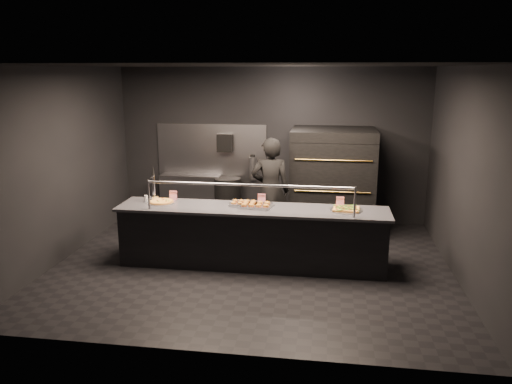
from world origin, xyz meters
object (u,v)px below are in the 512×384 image
pizza_oven (332,180)px  square_pizza (346,209)px  fire_extinguisher (253,168)px  trash_bin (228,200)px  service_counter (252,236)px  worker (270,190)px  prep_shelf (191,197)px  towel_dispenser (225,143)px  slider_tray_b (256,205)px  slider_tray_a (244,203)px  beer_tap (154,191)px  round_pizza (161,202)px

pizza_oven → square_pizza: 1.85m
fire_extinguisher → trash_bin: bearing=-159.4°
service_counter → worker: size_ratio=2.24×
prep_shelf → service_counter: bearing=-55.4°
square_pizza → fire_extinguisher: bearing=126.8°
square_pizza → towel_dispenser: bearing=134.6°
slider_tray_b → square_pizza: size_ratio=1.17×
worker → towel_dispenser: bearing=-55.5°
square_pizza → pizza_oven: bearing=96.2°
towel_dispenser → worker: size_ratio=0.19×
slider_tray_a → prep_shelf: bearing=123.7°
beer_tap → slider_tray_a: bearing=-1.9°
pizza_oven → towel_dispenser: pizza_oven is taller
prep_shelf → worker: worker is taller
service_counter → slider_tray_b: 0.49m
service_counter → slider_tray_b: bearing=46.3°
service_counter → fire_extinguisher: 2.50m
fire_extinguisher → square_pizza: size_ratio=1.06×
prep_shelf → square_pizza: (3.00, -2.26, 0.49)m
fire_extinguisher → round_pizza: bearing=-115.4°
worker → slider_tray_a: bearing=67.8°
round_pizza → worker: bearing=34.2°
beer_tap → slider_tray_b: bearing=-5.1°
pizza_oven → trash_bin: 2.12m
pizza_oven → fire_extinguisher: size_ratio=3.78×
square_pizza → trash_bin: (-2.23, 2.16, -0.50)m
service_counter → round_pizza: size_ratio=9.28×
fire_extinguisher → prep_shelf: bearing=-176.3°
prep_shelf → worker: 2.14m
prep_shelf → worker: bearing=-33.5°
service_counter → beer_tap: size_ratio=7.34×
round_pizza → trash_bin: bearing=73.8°
towel_dispenser → fire_extinguisher: towel_dispenser is taller
slider_tray_a → square_pizza: slider_tray_a is taller
beer_tap → slider_tray_a: size_ratio=1.17×
fire_extinguisher → square_pizza: (1.75, -2.34, -0.12)m
fire_extinguisher → round_pizza: size_ratio=1.14×
service_counter → prep_shelf: 2.82m
towel_dispenser → round_pizza: towel_dispenser is taller
prep_shelf → towel_dispenser: (0.70, 0.07, 1.10)m
service_counter → pizza_oven: bearing=57.7°
towel_dispenser → trash_bin: bearing=-67.2°
service_counter → trash_bin: bearing=110.5°
slider_tray_b → fire_extinguisher: bearing=99.6°
pizza_oven → round_pizza: bearing=-145.6°
towel_dispenser → worker: bearing=-49.5°
pizza_oven → slider_tray_a: pizza_oven is taller
pizza_oven → square_pizza: bearing=-83.8°
fire_extinguisher → beer_tap: size_ratio=0.90×
towel_dispenser → slider_tray_b: 2.59m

